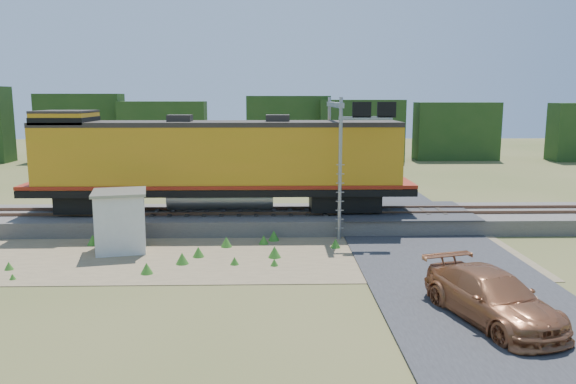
{
  "coord_description": "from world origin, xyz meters",
  "views": [
    {
      "loc": [
        0.06,
        -23.47,
        6.9
      ],
      "look_at": [
        0.7,
        3.0,
        2.4
      ],
      "focal_mm": 35.0,
      "sensor_mm": 36.0,
      "label": 1
    }
  ],
  "objects_px": {
    "shed": "(121,221)",
    "signal_gantry": "(343,131)",
    "car": "(492,297)",
    "locomotive": "(214,161)"
  },
  "relations": [
    {
      "from": "locomotive",
      "to": "shed",
      "type": "height_order",
      "value": "locomotive"
    },
    {
      "from": "shed",
      "to": "signal_gantry",
      "type": "xyz_separation_m",
      "value": [
        10.45,
        3.97,
        3.79
      ]
    },
    {
      "from": "locomotive",
      "to": "car",
      "type": "bearing_deg",
      "value": -52.84
    },
    {
      "from": "signal_gantry",
      "to": "car",
      "type": "bearing_deg",
      "value": -75.43
    },
    {
      "from": "locomotive",
      "to": "car",
      "type": "height_order",
      "value": "locomotive"
    },
    {
      "from": "signal_gantry",
      "to": "car",
      "type": "xyz_separation_m",
      "value": [
        3.22,
        -12.4,
        -4.4
      ]
    },
    {
      "from": "shed",
      "to": "locomotive",
      "type": "bearing_deg",
      "value": 38.37
    },
    {
      "from": "shed",
      "to": "signal_gantry",
      "type": "height_order",
      "value": "signal_gantry"
    },
    {
      "from": "locomotive",
      "to": "car",
      "type": "relative_size",
      "value": 3.79
    },
    {
      "from": "car",
      "to": "signal_gantry",
      "type": "bearing_deg",
      "value": 88.61
    }
  ]
}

